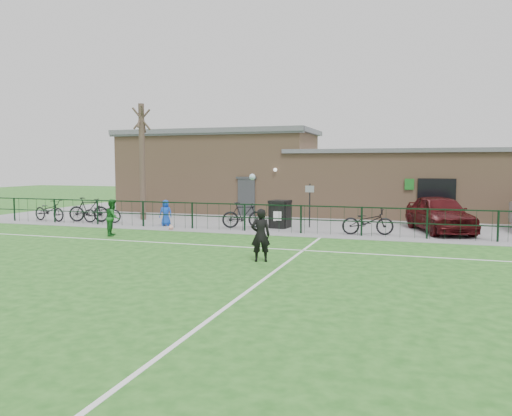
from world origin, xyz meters
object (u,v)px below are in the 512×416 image
(bicycle_b, at_px, (89,210))
(outfield_player, at_px, (113,217))
(car_maroon, at_px, (440,213))
(bicycle_e, at_px, (368,221))
(bare_tree, at_px, (142,162))
(wheelie_bin_right, at_px, (280,215))
(spectator_child, at_px, (166,213))
(bicycle_d, at_px, (244,215))
(ball_ground, at_px, (171,228))
(wheelie_bin_left, at_px, (280,216))
(sign_post, at_px, (310,206))
(bicycle_c, at_px, (102,212))
(bicycle_a, at_px, (49,210))

(bicycle_b, xyz_separation_m, outfield_player, (3.89, -3.65, 0.11))
(car_maroon, height_order, bicycle_e, car_maroon)
(bare_tree, relative_size, outfield_player, 4.03)
(bare_tree, height_order, wheelie_bin_right, bare_tree)
(bicycle_b, xyz_separation_m, spectator_child, (4.42, -0.20, -0.01))
(bare_tree, height_order, bicycle_d, bare_tree)
(wheelie_bin_right, distance_m, car_maroon, 6.89)
(spectator_child, height_order, ball_ground, spectator_child)
(ball_ground, bearing_deg, car_maroon, 14.45)
(outfield_player, bearing_deg, bicycle_e, -94.96)
(car_maroon, bearing_deg, ball_ground, 175.90)
(spectator_child, bearing_deg, bicycle_e, -12.11)
(wheelie_bin_left, relative_size, outfield_player, 0.73)
(outfield_player, bearing_deg, bicycle_b, 23.21)
(wheelie_bin_right, bearing_deg, bicycle_d, -150.98)
(sign_post, distance_m, ball_ground, 6.33)
(sign_post, distance_m, bicycle_c, 10.24)
(wheelie_bin_left, bearing_deg, bicycle_d, -165.84)
(bicycle_c, relative_size, bicycle_e, 0.94)
(wheelie_bin_right, relative_size, bicycle_c, 0.59)
(bicycle_a, height_order, bicycle_e, bicycle_e)
(bare_tree, height_order, bicycle_e, bare_tree)
(spectator_child, relative_size, ball_ground, 5.62)
(car_maroon, distance_m, bicycle_b, 16.64)
(bicycle_a, height_order, outfield_player, outfield_player)
(sign_post, relative_size, outfield_player, 1.34)
(car_maroon, bearing_deg, bare_tree, 160.49)
(bicycle_b, bearing_deg, bicycle_c, -108.44)
(bicycle_e, bearing_deg, bicycle_b, 76.21)
(bare_tree, height_order, wheelie_bin_left, bare_tree)
(wheelie_bin_right, height_order, bicycle_e, wheelie_bin_right)
(wheelie_bin_left, xyz_separation_m, wheelie_bin_right, (0.02, -0.00, 0.04))
(bicycle_b, bearing_deg, bare_tree, -61.99)
(wheelie_bin_right, xyz_separation_m, ball_ground, (-4.43, -2.11, -0.49))
(wheelie_bin_left, height_order, bicycle_a, same)
(wheelie_bin_left, relative_size, sign_post, 0.54)
(spectator_child, bearing_deg, bicycle_d, -5.52)
(wheelie_bin_left, relative_size, wheelie_bin_right, 0.93)
(sign_post, relative_size, car_maroon, 0.43)
(ball_ground, bearing_deg, spectator_child, 127.17)
(bicycle_b, distance_m, spectator_child, 4.42)
(bicycle_b, distance_m, ball_ground, 5.50)
(sign_post, xyz_separation_m, spectator_child, (-6.56, -1.48, -0.39))
(sign_post, height_order, bicycle_a, sign_post)
(bicycle_c, xyz_separation_m, bicycle_e, (12.90, -0.26, 0.03))
(wheelie_bin_right, xyz_separation_m, sign_post, (1.25, 0.54, 0.42))
(wheelie_bin_left, xyz_separation_m, bicycle_a, (-11.87, -1.03, -0.00))
(bare_tree, relative_size, bicycle_c, 3.06)
(spectator_child, bearing_deg, bicycle_a, 169.48)
(bare_tree, distance_m, outfield_player, 6.17)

